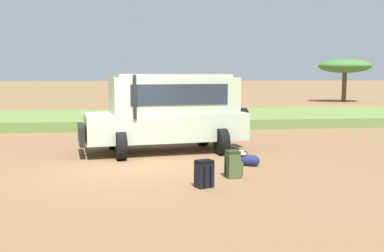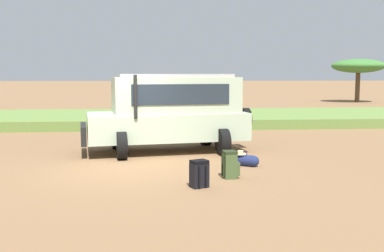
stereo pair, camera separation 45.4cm
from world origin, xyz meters
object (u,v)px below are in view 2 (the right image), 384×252
Objects in this scene: safari_vehicle at (171,111)px; duffel_bag_low_black_case at (244,160)px; backpack_cluster_center at (199,174)px; acacia_tree_centre_back at (358,66)px; backpack_beside_front_wheel at (230,165)px.

safari_vehicle is 3.23m from duffel_bag_low_black_case.
safari_vehicle reaches higher than backpack_cluster_center.
acacia_tree_centre_back is (16.75, 28.49, 2.84)m from backpack_cluster_center.
backpack_cluster_center is (-0.82, -0.82, -0.02)m from backpack_beside_front_wheel.
backpack_beside_front_wheel is at bearing -113.75° from duffel_bag_low_black_case.
acacia_tree_centre_back reaches higher than safari_vehicle.
backpack_cluster_center is 2.63m from duffel_bag_low_black_case.
acacia_tree_centre_back reaches higher than backpack_cluster_center.
duffel_bag_low_black_case is at bearing 57.06° from backpack_cluster_center.
duffel_bag_low_black_case is at bearing -51.99° from safari_vehicle.
duffel_bag_low_black_case is 0.16× the size of acacia_tree_centre_back.
safari_vehicle is 8.49× the size of backpack_beside_front_wheel.
backpack_beside_front_wheel is (1.25, -3.76, -0.98)m from safari_vehicle.
acacia_tree_centre_back reaches higher than duffel_bag_low_black_case.
acacia_tree_centre_back is at bearing 59.54° from backpack_cluster_center.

